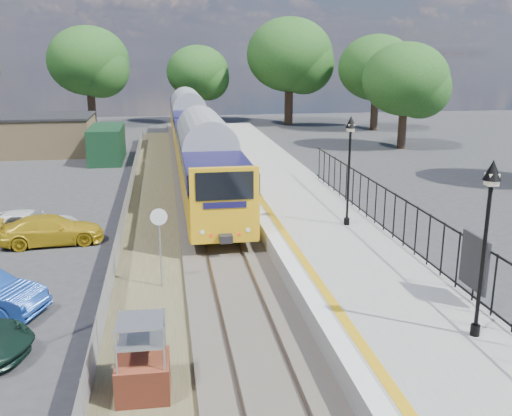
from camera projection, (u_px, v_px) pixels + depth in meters
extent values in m
plane|color=#2D2D30|center=(243.00, 314.00, 17.91)|extent=(120.00, 120.00, 0.00)
cube|color=#473F38|center=(214.00, 222.00, 27.41)|extent=(3.40, 80.00, 0.20)
cube|color=#4C472D|center=(152.00, 239.00, 25.07)|extent=(2.60, 70.00, 0.06)
cube|color=brown|center=(199.00, 220.00, 27.27)|extent=(0.07, 80.00, 0.14)
cube|color=brown|center=(229.00, 219.00, 27.49)|extent=(0.07, 80.00, 0.14)
cube|color=gray|center=(309.00, 223.00, 26.06)|extent=(5.00, 70.00, 0.90)
cube|color=silver|center=(261.00, 215.00, 25.59)|extent=(0.50, 70.00, 0.01)
cube|color=gold|center=(272.00, 215.00, 25.67)|extent=(0.30, 70.00, 0.01)
cylinder|color=black|center=(475.00, 330.00, 14.68)|extent=(0.24, 0.24, 0.30)
cylinder|color=black|center=(483.00, 262.00, 14.19)|extent=(0.10, 0.10, 3.70)
cube|color=black|center=(491.00, 186.00, 13.68)|extent=(0.08, 0.08, 0.30)
cube|color=beige|center=(492.00, 179.00, 13.63)|extent=(0.26, 0.26, 0.30)
cone|color=black|center=(493.00, 170.00, 13.57)|extent=(0.44, 0.44, 0.50)
cylinder|color=black|center=(347.00, 221.00, 24.17)|extent=(0.24, 0.24, 0.30)
cylinder|color=black|center=(348.00, 179.00, 23.68)|extent=(0.10, 0.10, 3.70)
cube|color=black|center=(351.00, 132.00, 23.17)|extent=(0.08, 0.08, 0.30)
cube|color=beige|center=(351.00, 128.00, 23.13)|extent=(0.26, 0.26, 0.30)
cone|color=black|center=(351.00, 122.00, 23.07)|extent=(0.44, 0.44, 0.50)
cube|color=black|center=(412.00, 204.00, 20.61)|extent=(0.05, 26.00, 0.05)
cube|color=black|center=(474.00, 262.00, 16.46)|extent=(0.08, 1.40, 1.60)
cube|color=tan|center=(42.00, 136.00, 46.14)|extent=(8.00, 6.00, 3.00)
cube|color=black|center=(40.00, 116.00, 45.73)|extent=(8.20, 6.20, 0.15)
cube|color=#12331C|center=(107.00, 144.00, 43.23)|extent=(2.40, 6.00, 2.60)
cylinder|color=#332319|center=(92.00, 109.00, 63.48)|extent=(0.88, 0.88, 3.85)
ellipsoid|color=#174718|center=(88.00, 61.00, 62.11)|extent=(8.80, 8.80, 7.48)
cylinder|color=#332319|center=(199.00, 109.00, 67.34)|extent=(0.72, 0.72, 3.15)
ellipsoid|color=#174718|center=(198.00, 72.00, 66.22)|extent=(7.20, 7.20, 6.12)
cylinder|color=#332319|center=(289.00, 106.00, 64.94)|extent=(0.96, 0.96, 4.20)
ellipsoid|color=#174718|center=(289.00, 55.00, 63.44)|extent=(9.60, 9.60, 8.16)
cylinder|color=#332319|center=(374.00, 114.00, 60.55)|extent=(0.80, 0.80, 3.50)
ellipsoid|color=#174718|center=(377.00, 68.00, 59.30)|extent=(8.00, 8.00, 6.80)
cylinder|color=#332319|center=(402.00, 130.00, 48.86)|extent=(0.72, 0.72, 3.15)
ellipsoid|color=#174718|center=(405.00, 79.00, 47.74)|extent=(7.20, 7.20, 6.12)
cube|color=gold|center=(205.00, 169.00, 31.81)|extent=(2.80, 20.00, 1.90)
cube|color=#13113E|center=(205.00, 146.00, 31.47)|extent=(2.82, 20.00, 0.90)
cube|color=black|center=(205.00, 146.00, 31.47)|extent=(2.82, 18.00, 0.70)
cube|color=black|center=(206.00, 190.00, 32.12)|extent=(2.00, 18.00, 0.45)
cube|color=gold|center=(188.00, 125.00, 51.43)|extent=(2.80, 20.00, 1.90)
cube|color=#13113E|center=(188.00, 110.00, 51.09)|extent=(2.82, 20.00, 0.90)
cube|color=black|center=(188.00, 110.00, 51.09)|extent=(2.82, 18.00, 0.70)
cube|color=black|center=(189.00, 138.00, 51.74)|extent=(2.00, 18.00, 0.45)
cube|color=black|center=(225.00, 186.00, 21.73)|extent=(2.24, 0.04, 1.10)
cube|color=#953C26|center=(143.00, 378.00, 13.53)|extent=(1.28, 1.28, 0.96)
cylinder|color=#999EA3|center=(160.00, 253.00, 19.59)|extent=(0.06, 0.06, 2.60)
cylinder|color=silver|center=(159.00, 217.00, 19.21)|extent=(0.58, 0.03, 0.58)
imported|color=gold|center=(51.00, 230.00, 24.41)|extent=(4.46, 2.16, 1.25)
imported|color=white|center=(29.00, 226.00, 24.95)|extent=(4.84, 2.76, 1.27)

